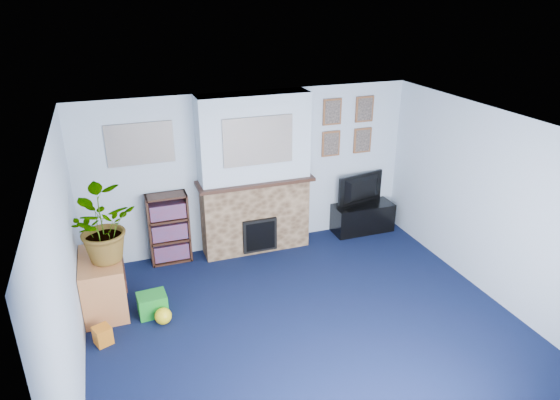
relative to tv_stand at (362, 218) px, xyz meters
name	(u,v)px	position (x,y,z in m)	size (l,w,h in m)	color
floor	(306,325)	(-1.84, -2.03, -0.23)	(5.00, 4.50, 0.01)	#0E1635
ceiling	(311,130)	(-1.84, -2.03, 2.17)	(5.00, 4.50, 0.01)	white
wall_back	(251,171)	(-1.84, 0.22, 0.97)	(5.00, 0.04, 2.40)	silver
wall_front	(429,371)	(-1.84, -4.28, 0.97)	(5.00, 0.04, 2.40)	silver
wall_left	(66,276)	(-4.34, -2.03, 0.97)	(0.04, 4.50, 2.40)	silver
wall_right	(491,205)	(0.66, -2.03, 0.97)	(0.04, 4.50, 2.40)	silver
chimney_breast	(255,176)	(-1.84, 0.02, 0.96)	(1.72, 0.50, 2.40)	brown
collage_main	(258,141)	(-1.84, -0.19, 1.55)	(1.00, 0.03, 0.68)	gray
collage_left	(140,144)	(-3.39, 0.21, 1.55)	(0.90, 0.03, 0.58)	gray
portrait_tl	(332,112)	(-0.54, 0.20, 1.77)	(0.30, 0.03, 0.40)	brown
portrait_tr	(364,109)	(0.01, 0.20, 1.77)	(0.30, 0.03, 0.40)	brown
portrait_bl	(331,144)	(-0.54, 0.20, 1.27)	(0.30, 0.03, 0.40)	brown
portrait_br	(362,140)	(0.01, 0.20, 1.27)	(0.30, 0.03, 0.40)	brown
tv_stand	(362,218)	(0.00, 0.00, 0.00)	(0.99, 0.42, 0.47)	black
television	(364,190)	(0.00, 0.02, 0.49)	(0.86, 0.11, 0.50)	black
bookshelf	(169,230)	(-3.13, 0.08, 0.28)	(0.58, 0.28, 1.05)	#321B12
sideboard	(104,283)	(-4.08, -0.85, 0.12)	(0.50, 0.91, 0.70)	#BD703C
potted_plant	(99,227)	(-4.03, -0.90, 0.91)	(0.78, 0.68, 0.87)	#26661E
mantel_clock	(248,176)	(-1.94, -0.03, 1.00)	(0.11, 0.06, 0.15)	gold
mantel_candle	(273,172)	(-1.57, -0.03, 1.01)	(0.05, 0.05, 0.16)	#B2BFC6
mantel_teddy	(216,180)	(-2.42, -0.03, 0.99)	(0.14, 0.14, 0.14)	gray
mantel_can	(297,171)	(-1.19, -0.03, 0.99)	(0.06, 0.06, 0.13)	orange
green_crate	(152,304)	(-3.54, -1.19, -0.08)	(0.34, 0.28, 0.28)	#198C26
toy_ball	(163,317)	(-3.44, -1.43, -0.14)	(0.20, 0.20, 0.20)	yellow
toy_block	(103,335)	(-4.14, -1.57, -0.11)	(0.18, 0.18, 0.22)	orange
toy_tube	(102,302)	(-4.14, -0.83, -0.15)	(0.14, 0.14, 0.29)	blue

